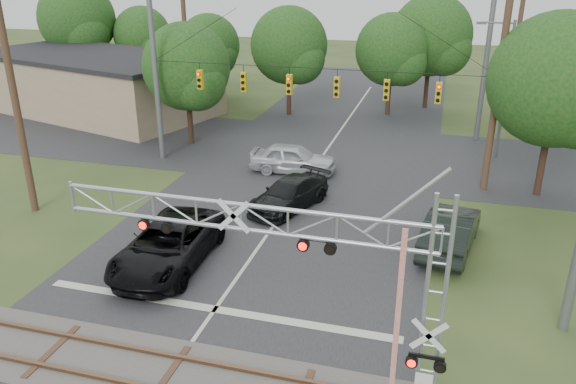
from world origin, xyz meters
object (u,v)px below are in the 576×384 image
(crossing_gantry, at_px, (312,281))
(traffic_signal_span, at_px, (329,76))
(pickup_black, at_px, (168,245))
(commercial_building, at_px, (94,82))
(streetlight, at_px, (503,83))
(sedan_silver, at_px, (293,158))
(car_dark, at_px, (289,194))

(crossing_gantry, bearing_deg, traffic_signal_span, 100.58)
(traffic_signal_span, height_order, pickup_black, traffic_signal_span)
(commercial_building, distance_m, streetlight, 30.93)
(pickup_black, bearing_deg, commercial_building, 126.93)
(crossing_gantry, relative_size, pickup_black, 1.56)
(pickup_black, height_order, streetlight, streetlight)
(sedan_silver, relative_size, commercial_building, 0.23)
(traffic_signal_span, height_order, sedan_silver, traffic_signal_span)
(crossing_gantry, bearing_deg, commercial_building, 131.47)
(crossing_gantry, distance_m, pickup_black, 10.22)
(pickup_black, xyz_separation_m, streetlight, (13.28, 17.93, 3.73))
(commercial_building, bearing_deg, streetlight, 9.33)
(commercial_building, bearing_deg, traffic_signal_span, -8.11)
(crossing_gantry, height_order, car_dark, crossing_gantry)
(crossing_gantry, bearing_deg, pickup_black, 139.09)
(crossing_gantry, xyz_separation_m, streetlight, (5.95, 24.27, 0.47))
(traffic_signal_span, bearing_deg, pickup_black, -107.97)
(sedan_silver, relative_size, streetlight, 0.60)
(traffic_signal_span, relative_size, sedan_silver, 3.92)
(traffic_signal_span, relative_size, streetlight, 2.35)
(car_dark, relative_size, sedan_silver, 1.02)
(sedan_silver, bearing_deg, car_dark, -169.72)
(sedan_silver, bearing_deg, streetlight, -64.03)
(pickup_black, relative_size, car_dark, 1.25)
(crossing_gantry, bearing_deg, sedan_silver, 106.54)
(car_dark, height_order, sedan_silver, sedan_silver)
(car_dark, xyz_separation_m, commercial_building, (-20.46, 14.84, 1.58))
(crossing_gantry, relative_size, commercial_building, 0.45)
(car_dark, bearing_deg, pickup_black, -94.64)
(streetlight, bearing_deg, traffic_signal_span, -147.77)
(pickup_black, bearing_deg, sedan_silver, 78.64)
(crossing_gantry, relative_size, streetlight, 1.20)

